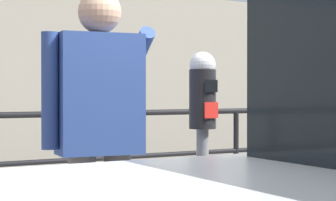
% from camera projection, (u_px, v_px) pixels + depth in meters
% --- Properties ---
extents(parking_meter, '(0.15, 0.17, 1.45)m').
position_uv_depth(parking_meter, '(203.00, 127.00, 3.44)').
color(parking_meter, slate).
rests_on(parking_meter, sidewalk_curb).
extents(pedestrian_at_meter, '(0.69, 0.61, 1.77)m').
position_uv_depth(pedestrian_at_meter, '(99.00, 127.00, 3.30)').
color(pedestrian_at_meter, slate).
rests_on(pedestrian_at_meter, sidewalk_curb).
extents(background_railing, '(24.06, 0.06, 1.04)m').
position_uv_depth(background_railing, '(71.00, 141.00, 5.91)').
color(background_railing, black).
rests_on(background_railing, sidewalk_curb).
extents(backdrop_wall, '(32.00, 0.50, 2.86)m').
position_uv_depth(backdrop_wall, '(0.00, 87.00, 8.21)').
color(backdrop_wall, '#ADA38E').
rests_on(backdrop_wall, ground).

